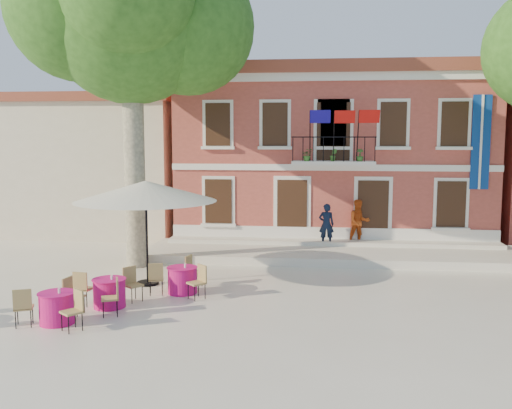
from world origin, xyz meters
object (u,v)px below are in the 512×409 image
object	(u,v)px
plane_tree_west	(131,19)
patio_umbrella	(146,191)
cafe_table_3	(182,279)
cafe_table_0	(109,291)
cafe_table_1	(57,306)
pedestrian_navy	(326,224)
pedestrian_orange	(359,222)

from	to	relation	value
plane_tree_west	patio_umbrella	bearing A→B (deg)	-64.68
plane_tree_west	cafe_table_3	world-z (taller)	plane_tree_west
cafe_table_0	cafe_table_1	bearing A→B (deg)	-118.72
plane_tree_west	pedestrian_navy	distance (m)	10.34
plane_tree_west	cafe_table_3	bearing A→B (deg)	-53.15
plane_tree_west	cafe_table_0	distance (m)	9.33
pedestrian_orange	cafe_table_3	size ratio (longest dim) A/B	0.97
patio_umbrella	pedestrian_navy	world-z (taller)	patio_umbrella
patio_umbrella	pedestrian_orange	xyz separation A→B (m)	(6.78, 5.82, -1.69)
patio_umbrella	cafe_table_0	xyz separation A→B (m)	(-0.30, -2.42, -2.44)
pedestrian_navy	cafe_table_3	world-z (taller)	pedestrian_navy
cafe_table_3	pedestrian_orange	bearing A→B (deg)	50.72
patio_umbrella	cafe_table_0	bearing A→B (deg)	-97.13
cafe_table_0	cafe_table_3	distance (m)	2.23
pedestrian_navy	cafe_table_0	bearing A→B (deg)	53.14
pedestrian_orange	pedestrian_navy	bearing A→B (deg)	-177.50
pedestrian_orange	cafe_table_3	xyz separation A→B (m)	(-5.48, -6.69, -0.75)
pedestrian_navy	cafe_table_0	world-z (taller)	pedestrian_navy
pedestrian_orange	cafe_table_0	xyz separation A→B (m)	(-7.08, -8.24, -0.75)
pedestrian_navy	cafe_table_3	bearing A→B (deg)	55.97
plane_tree_west	pedestrian_navy	bearing A→B (deg)	25.47
cafe_table_0	cafe_table_1	world-z (taller)	same
cafe_table_1	pedestrian_orange	bearing A→B (deg)	50.88
patio_umbrella	pedestrian_navy	xyz separation A→B (m)	(5.51, 5.50, -1.76)
cafe_table_3	patio_umbrella	bearing A→B (deg)	146.21
patio_umbrella	plane_tree_west	bearing A→B (deg)	115.32
plane_tree_west	cafe_table_1	xyz separation A→B (m)	(0.03, -6.19, -7.98)
patio_umbrella	cafe_table_0	size ratio (longest dim) A/B	2.32
patio_umbrella	cafe_table_1	distance (m)	4.68
cafe_table_0	cafe_table_1	distance (m)	1.62
pedestrian_orange	patio_umbrella	bearing A→B (deg)	-151.03
plane_tree_west	cafe_table_3	distance (m)	8.94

